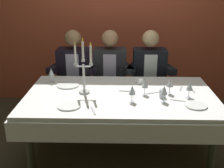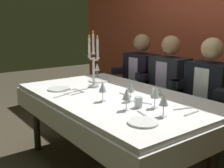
{
  "view_description": "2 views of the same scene",
  "coord_description": "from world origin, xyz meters",
  "px_view_note": "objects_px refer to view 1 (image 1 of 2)",
  "views": [
    {
      "loc": [
        -0.02,
        -2.61,
        1.8
      ],
      "look_at": [
        -0.09,
        0.01,
        0.84
      ],
      "focal_mm": 44.71,
      "sensor_mm": 36.0,
      "label": 1
    },
    {
      "loc": [
        1.9,
        -1.43,
        1.37
      ],
      "look_at": [
        0.03,
        -0.05,
        0.85
      ],
      "focal_mm": 43.81,
      "sensor_mm": 36.0,
      "label": 2
    }
  ],
  "objects_px": {
    "coffee_cup_0": "(140,81)",
    "seated_diner_0": "(74,68)",
    "wine_glass_1": "(170,83)",
    "seated_diner_2": "(149,69)",
    "dinner_plate_0": "(196,105)",
    "wine_glass_0": "(51,72)",
    "wine_glass_2": "(132,90)",
    "candelabra": "(84,72)",
    "wine_glass_4": "(145,84)",
    "seated_diner_1": "(110,69)",
    "water_tumbler_0": "(162,93)",
    "dinner_plate_2": "(68,85)",
    "wine_glass_5": "(164,91)",
    "dinner_plate_1": "(69,106)",
    "wine_glass_3": "(190,86)",
    "dining_table": "(120,105)"
  },
  "relations": [
    {
      "from": "dinner_plate_1",
      "to": "coffee_cup_0",
      "type": "height_order",
      "value": "coffee_cup_0"
    },
    {
      "from": "wine_glass_3",
      "to": "seated_diner_2",
      "type": "relative_size",
      "value": 0.13
    },
    {
      "from": "seated_diner_2",
      "to": "dinner_plate_0",
      "type": "bearing_deg",
      "value": -75.28
    },
    {
      "from": "dinner_plate_0",
      "to": "wine_glass_5",
      "type": "bearing_deg",
      "value": 162.48
    },
    {
      "from": "dinner_plate_2",
      "to": "seated_diner_1",
      "type": "distance_m",
      "value": 0.79
    },
    {
      "from": "wine_glass_1",
      "to": "seated_diner_1",
      "type": "height_order",
      "value": "seated_diner_1"
    },
    {
      "from": "seated_diner_0",
      "to": "wine_glass_2",
      "type": "bearing_deg",
      "value": -56.82
    },
    {
      "from": "dinner_plate_0",
      "to": "wine_glass_3",
      "type": "height_order",
      "value": "wine_glass_3"
    },
    {
      "from": "wine_glass_1",
      "to": "coffee_cup_0",
      "type": "relative_size",
      "value": 1.24
    },
    {
      "from": "wine_glass_1",
      "to": "coffee_cup_0",
      "type": "xyz_separation_m",
      "value": [
        -0.27,
        0.3,
        -0.09
      ]
    },
    {
      "from": "dinner_plate_1",
      "to": "wine_glass_4",
      "type": "height_order",
      "value": "wine_glass_4"
    },
    {
      "from": "candelabra",
      "to": "dinner_plate_1",
      "type": "bearing_deg",
      "value": -106.95
    },
    {
      "from": "seated_diner_2",
      "to": "water_tumbler_0",
      "type": "bearing_deg",
      "value": -88.17
    },
    {
      "from": "seated_diner_1",
      "to": "wine_glass_5",
      "type": "bearing_deg",
      "value": -63.44
    },
    {
      "from": "seated_diner_1",
      "to": "coffee_cup_0",
      "type": "bearing_deg",
      "value": -57.96
    },
    {
      "from": "dinner_plate_0",
      "to": "water_tumbler_0",
      "type": "distance_m",
      "value": 0.34
    },
    {
      "from": "wine_glass_3",
      "to": "wine_glass_5",
      "type": "height_order",
      "value": "same"
    },
    {
      "from": "coffee_cup_0",
      "to": "seated_diner_0",
      "type": "relative_size",
      "value": 0.11
    },
    {
      "from": "wine_glass_4",
      "to": "water_tumbler_0",
      "type": "bearing_deg",
      "value": -19.8
    },
    {
      "from": "dinner_plate_0",
      "to": "wine_glass_0",
      "type": "distance_m",
      "value": 1.58
    },
    {
      "from": "dinner_plate_2",
      "to": "wine_glass_5",
      "type": "height_order",
      "value": "wine_glass_5"
    },
    {
      "from": "dinner_plate_1",
      "to": "seated_diner_0",
      "type": "bearing_deg",
      "value": 96.38
    },
    {
      "from": "wine_glass_5",
      "to": "dining_table",
      "type": "bearing_deg",
      "value": 154.76
    },
    {
      "from": "seated_diner_1",
      "to": "wine_glass_0",
      "type": "bearing_deg",
      "value": -138.75
    },
    {
      "from": "wine_glass_1",
      "to": "water_tumbler_0",
      "type": "bearing_deg",
      "value": -132.81
    },
    {
      "from": "seated_diner_0",
      "to": "seated_diner_1",
      "type": "height_order",
      "value": "same"
    },
    {
      "from": "seated_diner_1",
      "to": "dinner_plate_0",
      "type": "bearing_deg",
      "value": -54.91
    },
    {
      "from": "dining_table",
      "to": "water_tumbler_0",
      "type": "height_order",
      "value": "water_tumbler_0"
    },
    {
      "from": "seated_diner_0",
      "to": "seated_diner_1",
      "type": "bearing_deg",
      "value": 0.0
    },
    {
      "from": "dinner_plate_0",
      "to": "wine_glass_1",
      "type": "height_order",
      "value": "wine_glass_1"
    },
    {
      "from": "candelabra",
      "to": "wine_glass_3",
      "type": "bearing_deg",
      "value": -5.18
    },
    {
      "from": "dinner_plate_1",
      "to": "wine_glass_2",
      "type": "distance_m",
      "value": 0.6
    },
    {
      "from": "dinner_plate_1",
      "to": "dinner_plate_2",
      "type": "xyz_separation_m",
      "value": [
        -0.1,
        0.54,
        0.0
      ]
    },
    {
      "from": "candelabra",
      "to": "wine_glass_4",
      "type": "distance_m",
      "value": 0.62
    },
    {
      "from": "wine_glass_5",
      "to": "wine_glass_4",
      "type": "bearing_deg",
      "value": 132.67
    },
    {
      "from": "dining_table",
      "to": "seated_diner_0",
      "type": "height_order",
      "value": "seated_diner_0"
    },
    {
      "from": "wine_glass_3",
      "to": "coffee_cup_0",
      "type": "bearing_deg",
      "value": 138.62
    },
    {
      "from": "candelabra",
      "to": "seated_diner_1",
      "type": "bearing_deg",
      "value": 74.96
    },
    {
      "from": "seated_diner_1",
      "to": "seated_diner_2",
      "type": "height_order",
      "value": "same"
    },
    {
      "from": "wine_glass_3",
      "to": "seated_diner_2",
      "type": "xyz_separation_m",
      "value": [
        -0.29,
        0.96,
        -0.12
      ]
    },
    {
      "from": "wine_glass_0",
      "to": "wine_glass_2",
      "type": "distance_m",
      "value": 1.02
    },
    {
      "from": "wine_glass_5",
      "to": "water_tumbler_0",
      "type": "distance_m",
      "value": 0.14
    },
    {
      "from": "wine_glass_2",
      "to": "wine_glass_3",
      "type": "bearing_deg",
      "value": 12.48
    },
    {
      "from": "dining_table",
      "to": "wine_glass_4",
      "type": "height_order",
      "value": "wine_glass_4"
    },
    {
      "from": "dinner_plate_0",
      "to": "water_tumbler_0",
      "type": "xyz_separation_m",
      "value": [
        -0.28,
        0.2,
        0.03
      ]
    },
    {
      "from": "coffee_cup_0",
      "to": "dining_table",
      "type": "bearing_deg",
      "value": -125.36
    },
    {
      "from": "dinner_plate_1",
      "to": "seated_diner_2",
      "type": "relative_size",
      "value": 0.18
    },
    {
      "from": "dining_table",
      "to": "wine_glass_3",
      "type": "distance_m",
      "value": 0.71
    },
    {
      "from": "candelabra",
      "to": "dinner_plate_2",
      "type": "relative_size",
      "value": 2.3
    },
    {
      "from": "dinner_plate_1",
      "to": "wine_glass_1",
      "type": "height_order",
      "value": "wine_glass_1"
    }
  ]
}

